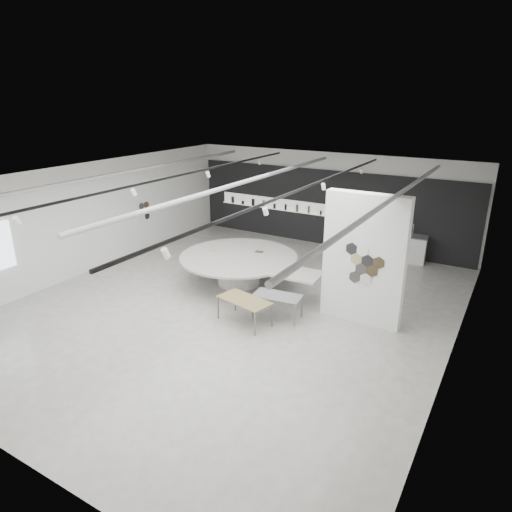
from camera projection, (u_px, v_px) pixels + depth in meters
The scene contains 7 objects.
room at pixel (231, 239), 12.97m from camera, with size 12.02×14.02×3.82m.
back_wall_display at pixel (325, 208), 18.76m from camera, with size 11.80×0.27×3.10m.
partition_column at pixel (364, 260), 12.14m from camera, with size 2.20×0.38×3.60m.
display_island at pixel (240, 266), 14.98m from camera, with size 5.09×4.06×0.99m.
sample_table_wood at pixel (244, 301), 12.40m from camera, with size 1.62×1.05×0.70m.
sample_table_stone at pixel (277, 297), 12.70m from camera, with size 1.40×0.82×0.68m.
kitchen_counter at pixel (401, 247), 17.19m from camera, with size 1.85×0.87×1.41m.
Camera 1 is at (6.84, -10.28, 5.97)m, focal length 32.00 mm.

